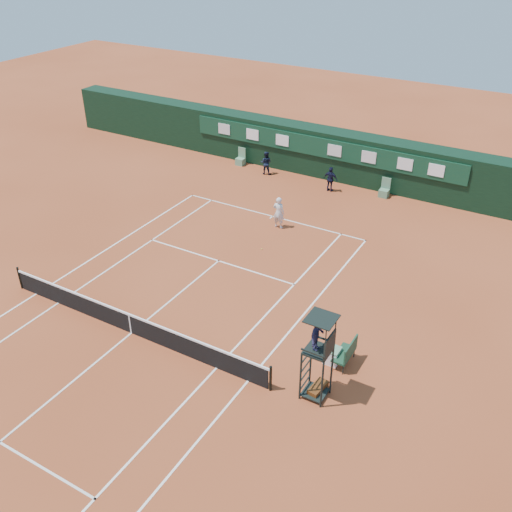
% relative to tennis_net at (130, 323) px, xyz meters
% --- Properties ---
extents(ground, '(90.00, 90.00, 0.00)m').
position_rel_tennis_net_xyz_m(ground, '(0.00, 0.00, -0.51)').
color(ground, '#A84B27').
rests_on(ground, ground).
extents(court_lines, '(11.05, 23.85, 0.01)m').
position_rel_tennis_net_xyz_m(court_lines, '(0.00, 0.00, -0.50)').
color(court_lines, silver).
rests_on(court_lines, ground).
extents(tennis_net, '(12.90, 0.10, 1.10)m').
position_rel_tennis_net_xyz_m(tennis_net, '(0.00, 0.00, 0.00)').
color(tennis_net, black).
rests_on(tennis_net, ground).
extents(back_wall, '(40.00, 1.65, 3.00)m').
position_rel_tennis_net_xyz_m(back_wall, '(0.00, 18.74, 1.00)').
color(back_wall, black).
rests_on(back_wall, ground).
extents(linesman_chair_left, '(0.55, 0.50, 1.15)m').
position_rel_tennis_net_xyz_m(linesman_chair_left, '(-5.50, 17.48, -0.19)').
color(linesman_chair_left, '#5F916B').
rests_on(linesman_chair_left, ground).
extents(linesman_chair_right, '(0.55, 0.50, 1.15)m').
position_rel_tennis_net_xyz_m(linesman_chair_right, '(4.50, 17.48, -0.19)').
color(linesman_chair_right, '#568460').
rests_on(linesman_chair_right, ground).
extents(umpire_chair, '(0.96, 0.95, 3.42)m').
position_rel_tennis_net_xyz_m(umpire_chair, '(7.86, 0.55, 1.95)').
color(umpire_chair, black).
rests_on(umpire_chair, ground).
extents(player_bench, '(0.55, 1.20, 1.10)m').
position_rel_tennis_net_xyz_m(player_bench, '(8.20, 2.59, 0.09)').
color(player_bench, '#183C26').
rests_on(player_bench, ground).
extents(tennis_bag, '(0.49, 0.91, 0.33)m').
position_rel_tennis_net_xyz_m(tennis_bag, '(7.90, 0.72, -0.34)').
color(tennis_bag, black).
rests_on(tennis_bag, ground).
extents(cooler, '(0.57, 0.57, 0.65)m').
position_rel_tennis_net_xyz_m(cooler, '(7.68, 2.46, -0.18)').
color(cooler, white).
rests_on(cooler, ground).
extents(tennis_ball, '(0.06, 0.06, 0.06)m').
position_rel_tennis_net_xyz_m(tennis_ball, '(1.27, 8.43, -0.48)').
color(tennis_ball, yellow).
rests_on(tennis_ball, ground).
extents(player, '(0.65, 0.43, 1.77)m').
position_rel_tennis_net_xyz_m(player, '(0.88, 10.92, 0.38)').
color(player, silver).
rests_on(player, ground).
extents(ball_kid_left, '(0.86, 0.75, 1.52)m').
position_rel_tennis_net_xyz_m(ball_kid_left, '(-3.27, 16.96, 0.25)').
color(ball_kid_left, black).
rests_on(ball_kid_left, ground).
extents(ball_kid_right, '(0.92, 0.41, 1.54)m').
position_rel_tennis_net_xyz_m(ball_kid_right, '(1.39, 16.60, 0.26)').
color(ball_kid_right, black).
rests_on(ball_kid_right, ground).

